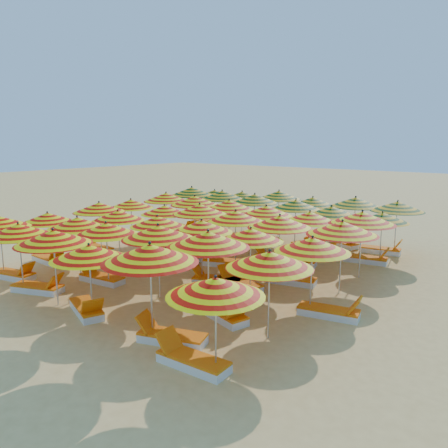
{
  "coord_description": "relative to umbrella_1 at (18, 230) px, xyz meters",
  "views": [
    {
      "loc": [
        10.88,
        -13.05,
        4.93
      ],
      "look_at": [
        0.0,
        0.5,
        1.6
      ],
      "focal_mm": 35.0,
      "sensor_mm": 36.0,
      "label": 1
    }
  ],
  "objects": [
    {
      "name": "lounger_20",
      "position": [
        1.45,
        10.8,
        -1.9
      ],
      "size": [
        1.73,
        0.58,
        0.69
      ],
      "rotation": [
        0.0,
        0.0,
        0.0
      ],
      "color": "white",
      "rests_on": "ground"
    },
    {
      "name": "lounger_21",
      "position": [
        4.86,
        10.85,
        -1.9
      ],
      "size": [
        1.83,
        1.13,
        0.69
      ],
      "rotation": [
        0.0,
        0.0,
        -0.34
      ],
      "color": "white",
      "rests_on": "ground"
    },
    {
      "name": "lounger_24",
      "position": [
        -2.77,
        12.68,
        -1.9
      ],
      "size": [
        1.79,
        0.81,
        0.69
      ],
      "rotation": [
        0.0,
        0.0,
        0.13
      ],
      "color": "white",
      "rests_on": "ground"
    },
    {
      "name": "lounger_12",
      "position": [
        0.61,
        6.27,
        -1.9
      ],
      "size": [
        1.83,
        1.14,
        0.69
      ],
      "rotation": [
        0.0,
        0.0,
        2.79
      ],
      "color": "white",
      "rests_on": "ground"
    },
    {
      "name": "umbrella_10",
      "position": [
        6.15,
        2.35,
        0.15
      ],
      "size": [
        2.77,
        2.77,
        2.5
      ],
      "color": "silver",
      "rests_on": "ground"
    },
    {
      "name": "lounger_1",
      "position": [
        0.59,
        0.21,
        -1.9
      ],
      "size": [
        1.82,
        1.19,
        0.69
      ],
      "rotation": [
        0.0,
        0.0,
        0.39
      ],
      "color": "white",
      "rests_on": "ground"
    },
    {
      "name": "beachgoer_a",
      "position": [
        1.16,
        7.19,
        -1.38
      ],
      "size": [
        0.58,
        0.51,
        1.33
      ],
      "primitive_type": "imported",
      "rotation": [
        0.0,
        0.0,
        2.67
      ],
      "color": "tan",
      "rests_on": "ground"
    },
    {
      "name": "umbrella_20",
      "position": [
        2.08,
        6.54,
        0.1
      ],
      "size": [
        2.74,
        2.74,
        2.44
      ],
      "color": "silver",
      "rests_on": "ground"
    },
    {
      "name": "lounger_13",
      "position": [
        1.48,
        6.32,
        -1.9
      ],
      "size": [
        1.81,
        0.9,
        0.69
      ],
      "rotation": [
        0.0,
        0.0,
        2.95
      ],
      "color": "white",
      "rests_on": "ground"
    },
    {
      "name": "lounger_7",
      "position": [
        6.75,
        2.31,
        -1.9
      ],
      "size": [
        1.82,
        1.03,
        0.69
      ],
      "rotation": [
        0.0,
        0.0,
        -0.27
      ],
      "color": "white",
      "rests_on": "ground"
    },
    {
      "name": "umbrella_5",
      "position": [
        8.43,
        -0.06,
        -0.1
      ],
      "size": [
        2.72,
        2.72,
        2.21
      ],
      "color": "silver",
      "rests_on": "ground"
    },
    {
      "name": "umbrella_6",
      "position": [
        -1.95,
        2.11,
        -0.1
      ],
      "size": [
        2.29,
        2.29,
        2.22
      ],
      "color": "silver",
      "rests_on": "ground"
    },
    {
      "name": "lounger_27",
      "position": [
        7.64,
        12.38,
        -1.9
      ],
      "size": [
        1.8,
        0.86,
        0.69
      ],
      "rotation": [
        0.0,
        0.0,
        0.17
      ],
      "color": "white",
      "rests_on": "ground"
    },
    {
      "name": "lounger_8",
      "position": [
        -2.52,
        4.68,
        -1.9
      ],
      "size": [
        1.74,
        0.61,
        0.69
      ],
      "rotation": [
        0.0,
        0.0,
        3.12
      ],
      "color": "white",
      "rests_on": "ground"
    },
    {
      "name": "umbrella_18",
      "position": [
        -2.29,
        6.53,
        -0.06
      ],
      "size": [
        2.63,
        2.63,
        2.26
      ],
      "color": "silver",
      "rests_on": "ground"
    },
    {
      "name": "umbrella_34",
      "position": [
        6.0,
        10.65,
        -0.08
      ],
      "size": [
        2.26,
        2.26,
        2.23
      ],
      "color": "silver",
      "rests_on": "ground"
    },
    {
      "name": "umbrella_9",
      "position": [
        4.08,
        2.38,
        0.08
      ],
      "size": [
        2.66,
        2.66,
        2.42
      ],
      "color": "silver",
      "rests_on": "ground"
    },
    {
      "name": "lounger_15",
      "position": [
        6.6,
        6.2,
        -1.9
      ],
      "size": [
        1.82,
        0.98,
        0.69
      ],
      "rotation": [
        0.0,
        0.0,
        3.38
      ],
      "color": "white",
      "rests_on": "ground"
    },
    {
      "name": "umbrella_36",
      "position": [
        -2.27,
        12.68,
        -0.14
      ],
      "size": [
        2.67,
        2.67,
        2.18
      ],
      "color": "silver",
      "rests_on": "ground"
    },
    {
      "name": "lounger_3",
      "position": [
        6.62,
        0.36,
        -1.9
      ],
      "size": [
        1.83,
        1.14,
        0.69
      ],
      "rotation": [
        0.0,
        0.0,
        3.49
      ],
      "color": "white",
      "rests_on": "ground"
    },
    {
      "name": "umbrella_11",
      "position": [
        8.36,
        2.1,
        -0.0
      ],
      "size": [
        2.73,
        2.73,
        2.33
      ],
      "color": "silver",
      "rests_on": "ground"
    },
    {
      "name": "lounger_22",
      "position": [
        5.5,
        10.52,
        -1.9
      ],
      "size": [
        1.78,
        0.74,
        0.69
      ],
      "rotation": [
        0.0,
        0.0,
        -0.09
      ],
      "color": "white",
      "rests_on": "ground"
    },
    {
      "name": "umbrella_22",
      "position": [
        6.1,
        6.26,
        0.08
      ],
      "size": [
        2.76,
        2.76,
        2.43
      ],
      "color": "silver",
      "rests_on": "ground"
    },
    {
      "name": "lounger_10",
      "position": [
        5.49,
        4.71,
        -1.9
      ],
      "size": [
        1.81,
        0.89,
        0.69
      ],
      "rotation": [
        0.0,
        0.0,
        2.96
      ],
      "color": "white",
      "rests_on": "ground"
    },
    {
      "name": "umbrella_2",
      "position": [
        2.12,
        -0.0,
        0.06
      ],
      "size": [
        2.87,
        2.87,
        2.4
      ],
      "color": "silver",
      "rests_on": "ground"
    },
    {
      "name": "umbrella_4",
      "position": [
        6.12,
        0.23,
        0.18
      ],
      "size": [
        2.54,
        2.54,
        2.53
      ],
      "color": "silver",
      "rests_on": "ground"
    },
    {
      "name": "umbrella_17",
      "position": [
        8.4,
        4.26,
        -0.02
      ],
      "size": [
        2.73,
        2.73,
        2.31
      ],
      "color": "silver",
      "rests_on": "ground"
    },
    {
      "name": "umbrella_12",
      "position": [
        -1.92,
        4.49,
        0.04
      ],
      "size": [
        2.96,
        2.96,
        2.37
      ],
      "color": "silver",
      "rests_on": "ground"
    },
    {
      "name": "umbrella_16",
      "position": [
        6.09,
        4.51,
        -0.08
      ],
      "size": [
        2.3,
        2.3,
        2.24
      ],
      "color": "silver",
      "rests_on": "ground"
    },
    {
      "name": "umbrella_7",
      "position": [
        0.16,
        2.07,
        -0.04
      ],
      "size": [
        2.42,
        2.42,
        2.28
      ],
      "color": "silver",
      "rests_on": "ground"
    },
    {
      "name": "umbrella_31",
      "position": [
        -0.11,
        10.71,
        0.12
      ],
      "size": [
        2.74,
        2.74,
        2.46
      ],
      "color": "silver",
      "rests_on": "ground"
    },
    {
      "name": "umbrella_1",
      "position": [
        0.0,
        0.0,
        0.0
      ],
      "size": [
        2.42,
        2.42,
        2.33
      ],
      "color": "silver",
      "rests_on": "ground"
    },
    {
      "name": "umbrella_40",
      "position": [
        6.25,
        12.6,
        0.11
      ],
      "size": [
        3.07,
        3.07,
        2.45
      ],
      "color": "silver",
      "rests_on": "ground"
    },
    {
      "name": "lounger_11",
      "position": [
        9.0,
        4.33,
        -1.9
      ],
      "size": [
        1.82,
        0.96,
        0.69
      ],
      "rotation": [
        0.0,
        0.0,
        0.23
      ],
      "color": "white",
      "rests_on": "ground"
    },
    {
      "name": "lounger_19",
      "position": [
        -2.62,
        10.47,
        -1.9
      ],
      "size": [
        1.82,
        1.02,
        0.69
      ],
      "rotation": [
        0.0,
        0.0,
        -0.27
      ],
      "color": "white",
      "rests_on": "ground"
    },
    {
      "name": "umbrella_27",
      "position": [
        4.14,
        8.37,
        0.02
      ],
      "size": [
        2.75,
        2.75,
        2.35
      ],
      "color": "silver",
      "rests_on": "ground"
    },
    {
      "name": "umbrella_13",
      "position": [
        -0.13,
        4.1,
        -0.08
      ],
      "size": [
        2.12,
        2.12,
        2.24
      ],
      "color": "silver",
      "rests_on": "ground"
    },
    {
      "name": "umbrella_30",
      "position": [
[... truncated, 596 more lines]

